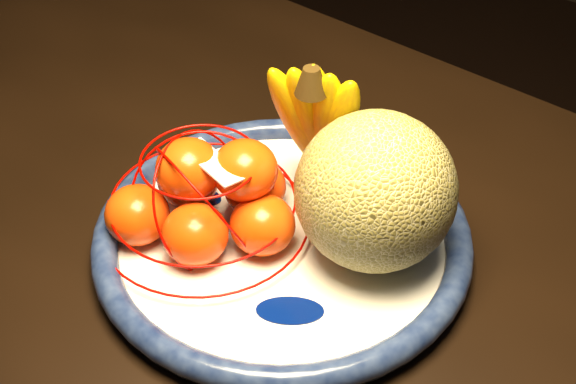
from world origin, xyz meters
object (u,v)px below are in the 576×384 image
Objects in this scene: cantaloupe at (375,191)px; banana_bunch at (319,117)px; mandarin_bag at (209,198)px; dining_table at (248,303)px; fruit_bowl at (282,237)px.

cantaloupe is 0.83× the size of banana_bunch.
banana_bunch reaches higher than mandarin_bag.
banana_bunch reaches higher than dining_table.
banana_bunch is at bearing 153.62° from cantaloupe.
banana_bunch is (-0.02, 0.09, 0.09)m from fruit_bowl.
cantaloupe is at bearing 34.53° from dining_table.
dining_table is 4.01× the size of fruit_bowl.
dining_table is at bearing 6.55° from mandarin_bag.
mandarin_bag is (-0.04, -0.00, 0.14)m from dining_table.
mandarin_bag is (-0.07, -0.03, 0.04)m from fruit_bowl.
banana_bunch is (0.01, 0.11, 0.19)m from dining_table.
mandarin_bag is at bearing -169.90° from dining_table.
banana_bunch is 0.66× the size of mandarin_bag.
banana_bunch is at bearing 101.11° from fruit_bowl.
mandarin_bag reaches higher than dining_table.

